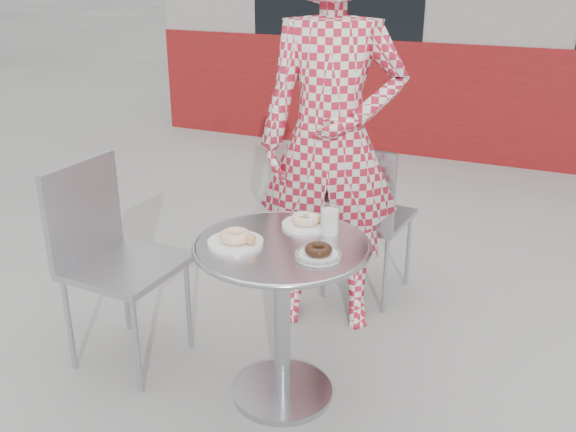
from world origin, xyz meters
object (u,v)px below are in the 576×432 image
at_px(milk_cup, 330,220).
at_px(chair_left, 127,303).
at_px(plate_far, 306,221).
at_px(chair_far, 366,248).
at_px(plate_near, 236,239).
at_px(plate_checker, 318,253).
at_px(bistro_table, 282,283).
at_px(seated_person, 332,141).

bearing_deg(milk_cup, chair_left, -166.80).
bearing_deg(plate_far, chair_far, 89.28).
relative_size(plate_near, plate_checker, 1.22).
relative_size(bistro_table, plate_near, 3.29).
xyz_separation_m(bistro_table, chair_left, (-0.73, -0.04, -0.24)).
distance_m(chair_left, milk_cup, 0.99).
xyz_separation_m(bistro_table, milk_cup, (0.13, 0.16, 0.22)).
xyz_separation_m(plate_near, milk_cup, (0.28, 0.24, 0.03)).
distance_m(chair_far, plate_far, 0.90).
bearing_deg(bistro_table, plate_checker, -16.48).
height_order(chair_left, plate_checker, chair_left).
height_order(chair_left, seated_person, seated_person).
xyz_separation_m(chair_far, plate_near, (-0.18, -1.05, 0.44)).
relative_size(chair_far, milk_cup, 7.27).
xyz_separation_m(seated_person, plate_far, (0.08, -0.48, -0.20)).
bearing_deg(bistro_table, chair_far, 88.39).
distance_m(bistro_table, plate_near, 0.25).
distance_m(plate_far, plate_checker, 0.28).
relative_size(seated_person, plate_far, 9.55).
bearing_deg(plate_checker, milk_cup, 100.51).
relative_size(chair_far, plate_far, 4.47).
height_order(seated_person, plate_checker, seated_person).
bearing_deg(plate_far, plate_checker, -58.41).
bearing_deg(chair_left, plate_near, -91.80).
xyz_separation_m(chair_left, plate_near, (0.58, -0.04, 0.43)).
relative_size(chair_far, chair_left, 0.95).
xyz_separation_m(plate_far, plate_near, (-0.17, -0.27, 0.00)).
distance_m(bistro_table, chair_far, 1.01).
height_order(seated_person, plate_near, seated_person).
bearing_deg(milk_cup, chair_far, 96.89).
relative_size(chair_far, plate_near, 4.06).
bearing_deg(plate_near, chair_far, 80.44).
height_order(chair_left, milk_cup, chair_left).
bearing_deg(seated_person, chair_left, -151.01).
relative_size(plate_far, plate_near, 0.91).
relative_size(bistro_table, chair_far, 0.81).
height_order(chair_far, plate_far, chair_far).
xyz_separation_m(plate_checker, milk_cup, (-0.04, 0.21, 0.04)).
bearing_deg(plate_far, chair_left, -162.93).
bearing_deg(plate_near, bistro_table, 27.20).
bearing_deg(chair_left, chair_far, -34.55).
height_order(chair_left, plate_near, chair_left).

